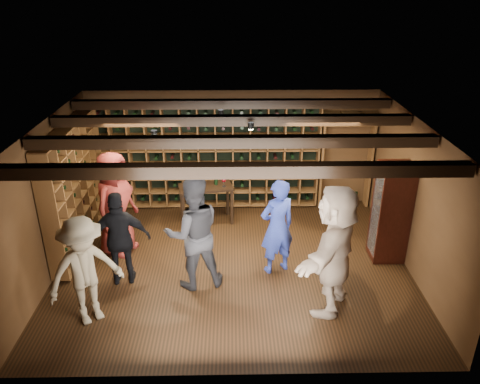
{
  "coord_description": "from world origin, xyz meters",
  "views": [
    {
      "loc": [
        -0.01,
        -6.9,
        4.57
      ],
      "look_at": [
        0.12,
        0.2,
        1.3
      ],
      "focal_mm": 35.0,
      "sensor_mm": 36.0,
      "label": 1
    }
  ],
  "objects_px": {
    "display_cabinet": "(390,214)",
    "tasting_table": "(206,190)",
    "guest_khaki": "(85,271)",
    "guest_red_floral": "(115,204)",
    "guest_beige": "(334,249)",
    "guest_woman_black": "(121,239)",
    "man_blue_shirt": "(277,227)",
    "man_grey_suit": "(193,233)"
  },
  "relations": [
    {
      "from": "guest_red_floral",
      "to": "guest_woman_black",
      "type": "bearing_deg",
      "value": -140.77
    },
    {
      "from": "guest_red_floral",
      "to": "guest_beige",
      "type": "distance_m",
      "value": 3.9
    },
    {
      "from": "display_cabinet",
      "to": "guest_red_floral",
      "type": "distance_m",
      "value": 4.8
    },
    {
      "from": "guest_beige",
      "to": "guest_red_floral",
      "type": "bearing_deg",
      "value": -87.91
    },
    {
      "from": "guest_khaki",
      "to": "guest_red_floral",
      "type": "bearing_deg",
      "value": 53.22
    },
    {
      "from": "man_grey_suit",
      "to": "guest_beige",
      "type": "height_order",
      "value": "guest_beige"
    },
    {
      "from": "man_blue_shirt",
      "to": "guest_woman_black",
      "type": "distance_m",
      "value": 2.53
    },
    {
      "from": "guest_beige",
      "to": "guest_khaki",
      "type": "bearing_deg",
      "value": -58.72
    },
    {
      "from": "display_cabinet",
      "to": "man_grey_suit",
      "type": "distance_m",
      "value": 3.42
    },
    {
      "from": "guest_woman_black",
      "to": "guest_khaki",
      "type": "relative_size",
      "value": 0.96
    },
    {
      "from": "guest_red_floral",
      "to": "man_blue_shirt",
      "type": "bearing_deg",
      "value": -81.01
    },
    {
      "from": "tasting_table",
      "to": "display_cabinet",
      "type": "bearing_deg",
      "value": -34.42
    },
    {
      "from": "display_cabinet",
      "to": "tasting_table",
      "type": "xyz_separation_m",
      "value": [
        -3.26,
        1.39,
        -0.15
      ]
    },
    {
      "from": "man_grey_suit",
      "to": "tasting_table",
      "type": "distance_m",
      "value": 2.15
    },
    {
      "from": "guest_red_floral",
      "to": "tasting_table",
      "type": "distance_m",
      "value": 1.89
    },
    {
      "from": "man_blue_shirt",
      "to": "tasting_table",
      "type": "relative_size",
      "value": 1.47
    },
    {
      "from": "display_cabinet",
      "to": "guest_khaki",
      "type": "distance_m",
      "value": 5.05
    },
    {
      "from": "man_blue_shirt",
      "to": "guest_khaki",
      "type": "bearing_deg",
      "value": -0.33
    },
    {
      "from": "man_blue_shirt",
      "to": "guest_beige",
      "type": "xyz_separation_m",
      "value": [
        0.73,
        -0.98,
        0.17
      ]
    },
    {
      "from": "display_cabinet",
      "to": "guest_woman_black",
      "type": "height_order",
      "value": "display_cabinet"
    },
    {
      "from": "guest_khaki",
      "to": "tasting_table",
      "type": "relative_size",
      "value": 1.47
    },
    {
      "from": "display_cabinet",
      "to": "guest_khaki",
      "type": "height_order",
      "value": "display_cabinet"
    },
    {
      "from": "guest_woman_black",
      "to": "guest_red_floral",
      "type": "bearing_deg",
      "value": -80.82
    },
    {
      "from": "display_cabinet",
      "to": "guest_beige",
      "type": "relative_size",
      "value": 0.87
    },
    {
      "from": "guest_red_floral",
      "to": "man_grey_suit",
      "type": "bearing_deg",
      "value": -103.27
    },
    {
      "from": "guest_woman_black",
      "to": "tasting_table",
      "type": "height_order",
      "value": "guest_woman_black"
    },
    {
      "from": "guest_red_floral",
      "to": "guest_beige",
      "type": "height_order",
      "value": "guest_beige"
    },
    {
      "from": "display_cabinet",
      "to": "guest_woman_black",
      "type": "distance_m",
      "value": 4.55
    },
    {
      "from": "man_grey_suit",
      "to": "guest_khaki",
      "type": "height_order",
      "value": "man_grey_suit"
    },
    {
      "from": "man_grey_suit",
      "to": "guest_woman_black",
      "type": "height_order",
      "value": "man_grey_suit"
    },
    {
      "from": "man_grey_suit",
      "to": "display_cabinet",
      "type": "bearing_deg",
      "value": 178.45
    },
    {
      "from": "guest_khaki",
      "to": "display_cabinet",
      "type": "bearing_deg",
      "value": -18.11
    },
    {
      "from": "man_grey_suit",
      "to": "guest_woman_black",
      "type": "relative_size",
      "value": 1.18
    },
    {
      "from": "man_grey_suit",
      "to": "guest_beige",
      "type": "distance_m",
      "value": 2.17
    },
    {
      "from": "man_blue_shirt",
      "to": "guest_khaki",
      "type": "height_order",
      "value": "man_blue_shirt"
    },
    {
      "from": "guest_woman_black",
      "to": "man_blue_shirt",
      "type": "bearing_deg",
      "value": 179.24
    },
    {
      "from": "man_blue_shirt",
      "to": "man_grey_suit",
      "type": "relative_size",
      "value": 0.89
    },
    {
      "from": "man_blue_shirt",
      "to": "guest_beige",
      "type": "relative_size",
      "value": 0.83
    },
    {
      "from": "guest_red_floral",
      "to": "tasting_table",
      "type": "height_order",
      "value": "guest_red_floral"
    },
    {
      "from": "display_cabinet",
      "to": "guest_khaki",
      "type": "relative_size",
      "value": 1.05
    },
    {
      "from": "guest_khaki",
      "to": "guest_beige",
      "type": "bearing_deg",
      "value": -32.61
    },
    {
      "from": "man_blue_shirt",
      "to": "guest_woman_black",
      "type": "height_order",
      "value": "man_blue_shirt"
    }
  ]
}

